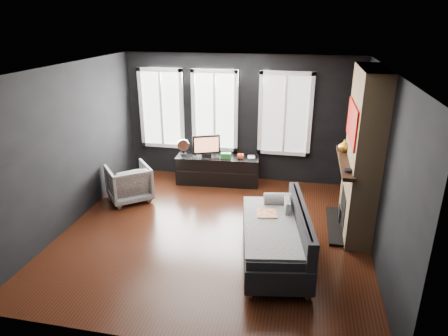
% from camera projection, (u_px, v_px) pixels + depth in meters
% --- Properties ---
extents(floor, '(5.00, 5.00, 0.00)m').
position_uv_depth(floor, '(215.00, 232.00, 6.73)').
color(floor, black).
rests_on(floor, ground).
extents(ceiling, '(5.00, 5.00, 0.00)m').
position_uv_depth(ceiling, '(213.00, 68.00, 5.77)').
color(ceiling, white).
rests_on(ceiling, ground).
extents(wall_back, '(5.00, 0.02, 2.70)m').
position_uv_depth(wall_back, '(240.00, 119.00, 8.53)').
color(wall_back, black).
rests_on(wall_back, ground).
extents(wall_left, '(0.02, 5.00, 2.70)m').
position_uv_depth(wall_left, '(69.00, 146.00, 6.72)').
color(wall_left, black).
rests_on(wall_left, ground).
extents(wall_right, '(0.02, 5.00, 2.70)m').
position_uv_depth(wall_right, '(382.00, 168.00, 5.77)').
color(wall_right, black).
rests_on(wall_right, ground).
extents(windows, '(4.00, 0.16, 1.76)m').
position_uv_depth(windows, '(219.00, 69.00, 8.22)').
color(windows, white).
rests_on(windows, wall_back).
extents(fireplace, '(0.70, 1.62, 2.70)m').
position_uv_depth(fireplace, '(363.00, 154.00, 6.36)').
color(fireplace, '#93724C').
rests_on(fireplace, floor).
extents(sofa, '(1.30, 2.12, 0.85)m').
position_uv_depth(sofa, '(274.00, 234.00, 5.83)').
color(sofa, '#272729').
rests_on(sofa, floor).
extents(stripe_pillow, '(0.12, 0.33, 0.33)m').
position_uv_depth(stripe_pillow, '(287.00, 209.00, 6.15)').
color(stripe_pillow, gray).
rests_on(stripe_pillow, sofa).
extents(armchair, '(1.04, 1.04, 0.79)m').
position_uv_depth(armchair, '(129.00, 181.00, 7.77)').
color(armchair, white).
rests_on(armchair, floor).
extents(media_console, '(1.79, 0.67, 0.60)m').
position_uv_depth(media_console, '(218.00, 170.00, 8.62)').
color(media_console, black).
rests_on(media_console, floor).
extents(monitor, '(0.60, 0.36, 0.53)m').
position_uv_depth(monitor, '(206.00, 144.00, 8.42)').
color(monitor, black).
rests_on(monitor, media_console).
extents(desk_fan, '(0.32, 0.32, 0.36)m').
position_uv_depth(desk_fan, '(183.00, 147.00, 8.54)').
color(desk_fan, '#999999').
rests_on(desk_fan, media_console).
extents(mug, '(0.17, 0.15, 0.13)m').
position_uv_depth(mug, '(240.00, 156.00, 8.34)').
color(mug, '#F7592A').
rests_on(mug, media_console).
extents(book, '(0.15, 0.04, 0.20)m').
position_uv_depth(book, '(248.00, 153.00, 8.42)').
color(book, '#C1B399').
rests_on(book, media_console).
extents(storage_box, '(0.23, 0.17, 0.12)m').
position_uv_depth(storage_box, '(226.00, 156.00, 8.38)').
color(storage_box, '#29702C').
rests_on(storage_box, media_console).
extents(mantel_vase, '(0.22, 0.23, 0.20)m').
position_uv_depth(mantel_vase, '(344.00, 146.00, 6.83)').
color(mantel_vase, gold).
rests_on(mantel_vase, fireplace).
extents(mantel_clock, '(0.16, 0.16, 0.04)m').
position_uv_depth(mantel_clock, '(349.00, 171.00, 5.94)').
color(mantel_clock, black).
rests_on(mantel_clock, fireplace).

